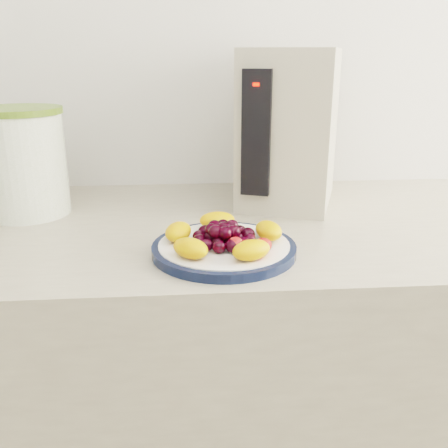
{
  "coord_description": "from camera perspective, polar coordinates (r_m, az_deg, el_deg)",
  "views": [
    {
      "loc": [
        0.0,
        0.3,
        1.2
      ],
      "look_at": [
        0.06,
        1.04,
        0.95
      ],
      "focal_mm": 40.0,
      "sensor_mm": 36.0,
      "label": 1
    }
  ],
  "objects": [
    {
      "name": "appliance_led",
      "position": [
        0.93,
        3.7,
        15.63
      ],
      "size": [
        0.01,
        0.01,
        0.01
      ],
      "primitive_type": "cube",
      "rotation": [
        0.0,
        0.0,
        -0.34
      ],
      "color": "#FF0C05",
      "rests_on": "appliance_panel"
    },
    {
      "name": "canister_lid",
      "position": [
        1.04,
        -22.7,
        11.88
      ],
      "size": [
        0.19,
        0.19,
        0.01
      ],
      "primitive_type": "cylinder",
      "rotation": [
        0.0,
        0.0,
        -0.15
      ],
      "color": "#5B752E",
      "rests_on": "canister"
    },
    {
      "name": "appliance_body",
      "position": [
        1.07,
        7.54,
        10.84
      ],
      "size": [
        0.25,
        0.3,
        0.31
      ],
      "primitive_type": "cube",
      "rotation": [
        0.0,
        0.0,
        -0.34
      ],
      "color": "#BEB6A2",
      "rests_on": "counter"
    },
    {
      "name": "cabinet_face",
      "position": [
        1.19,
        -3.9,
        -22.24
      ],
      "size": [
        3.48,
        0.58,
        0.84
      ],
      "primitive_type": "cube",
      "color": "#8D6B53",
      "rests_on": "floor"
    },
    {
      "name": "appliance_panel",
      "position": [
        0.95,
        3.71,
        10.22
      ],
      "size": [
        0.06,
        0.04,
        0.23
      ],
      "primitive_type": "cube",
      "rotation": [
        0.0,
        0.0,
        -0.34
      ],
      "color": "black",
      "rests_on": "appliance_body"
    },
    {
      "name": "wall_back",
      "position": [
        1.21,
        -5.15,
        23.34
      ],
      "size": [
        3.5,
        0.02,
        2.6
      ],
      "primitive_type": "cube",
      "color": "silver",
      "rests_on": "floor"
    },
    {
      "name": "canister",
      "position": [
        1.05,
        -21.99,
        6.26
      ],
      "size": [
        0.19,
        0.19,
        0.2
      ],
      "primitive_type": "cylinder",
      "rotation": [
        0.0,
        0.0,
        -0.15
      ],
      "color": "#4A6D1F",
      "rests_on": "counter"
    },
    {
      "name": "fruit_plate",
      "position": [
        0.79,
        0.11,
        -1.43
      ],
      "size": [
        0.2,
        0.2,
        0.04
      ],
      "color": "orange",
      "rests_on": "plate_face"
    },
    {
      "name": "counter",
      "position": [
        1.17,
        -3.94,
        -21.13
      ],
      "size": [
        3.5,
        0.6,
        0.9
      ],
      "primitive_type": "cube",
      "color": "#ABA28E",
      "rests_on": "floor"
    },
    {
      "name": "plate_face",
      "position": [
        0.8,
        0.0,
        -2.82
      ],
      "size": [
        0.21,
        0.21,
        0.02
      ],
      "primitive_type": "cylinder",
      "color": "white",
      "rests_on": "counter"
    },
    {
      "name": "plate_rim",
      "position": [
        0.8,
        0.0,
        -2.88
      ],
      "size": [
        0.23,
        0.23,
        0.01
      ],
      "primitive_type": "cylinder",
      "color": "#101B37",
      "rests_on": "counter"
    }
  ]
}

